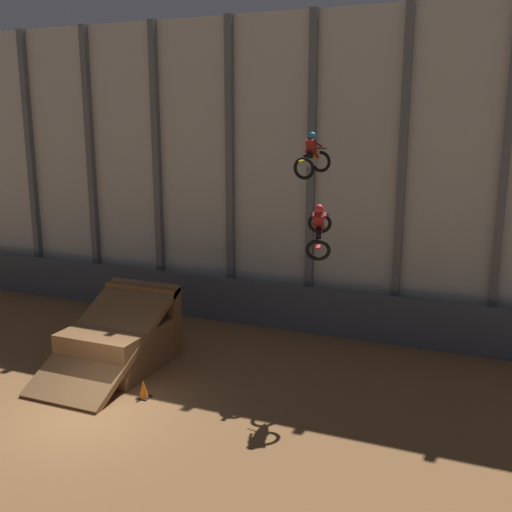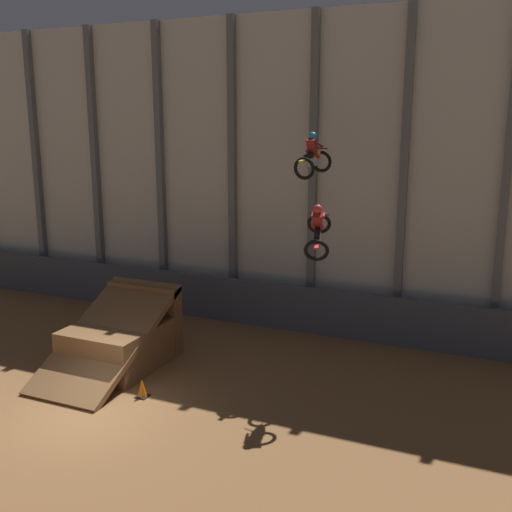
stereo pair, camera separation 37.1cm
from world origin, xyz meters
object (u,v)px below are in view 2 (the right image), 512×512
object	(u,v)px
rider_bike_left_air	(313,158)
rider_bike_right_air	(318,230)
traffic_cone_near_ramp	(142,388)
traffic_cone_arena_edge	(81,325)
dirt_ramp	(123,338)

from	to	relation	value
rider_bike_left_air	rider_bike_right_air	distance (m)	3.28
traffic_cone_near_ramp	traffic_cone_arena_edge	world-z (taller)	same
dirt_ramp	traffic_cone_near_ramp	bearing A→B (deg)	-43.37
rider_bike_left_air	traffic_cone_arena_edge	bearing A→B (deg)	-165.31
traffic_cone_arena_edge	traffic_cone_near_ramp	bearing A→B (deg)	-34.90
traffic_cone_arena_edge	rider_bike_left_air	bearing A→B (deg)	9.13
dirt_ramp	traffic_cone_near_ramp	world-z (taller)	dirt_ramp
rider_bike_right_air	traffic_cone_arena_edge	bearing A→B (deg)	159.03
rider_bike_left_air	traffic_cone_near_ramp	bearing A→B (deg)	-118.28
rider_bike_left_air	traffic_cone_near_ramp	size ratio (longest dim) A/B	3.14
rider_bike_left_air	traffic_cone_near_ramp	distance (m)	9.05
dirt_ramp	traffic_cone_arena_edge	bearing A→B (deg)	151.36
dirt_ramp	rider_bike_right_air	world-z (taller)	rider_bike_right_air
rider_bike_right_air	traffic_cone_near_ramp	distance (m)	7.00
traffic_cone_near_ramp	rider_bike_left_air	bearing A→B (deg)	56.16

